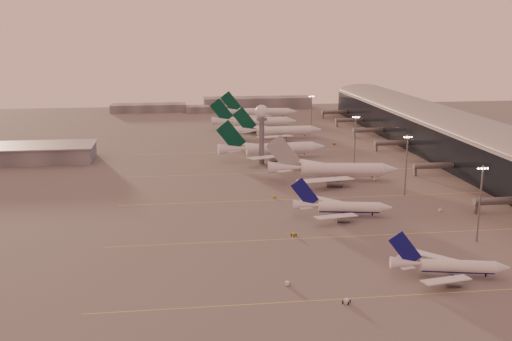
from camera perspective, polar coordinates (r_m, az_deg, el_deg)
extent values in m
plane|color=#5E5B5B|center=(186.67, 4.11, -7.55)|extent=(700.00, 700.00, 0.00)
cube|color=#E8D952|center=(164.80, 17.08, -11.12)|extent=(180.00, 0.25, 0.02)
cube|color=#E8D952|center=(203.43, 11.90, -6.01)|extent=(180.00, 0.25, 0.02)
cube|color=#E8D952|center=(244.24, 8.47, -2.54)|extent=(180.00, 0.25, 0.02)
cube|color=#E8D952|center=(286.32, 6.05, -0.07)|extent=(180.00, 0.25, 0.02)
cube|color=#E8D952|center=(333.96, 4.08, 1.93)|extent=(180.00, 0.25, 0.02)
cube|color=black|center=(320.40, 19.38, 2.34)|extent=(36.00, 360.00, 18.00)
cylinder|color=gray|center=(318.89, 19.51, 3.92)|extent=(10.08, 360.00, 10.08)
cube|color=gray|center=(318.85, 19.51, 3.96)|extent=(40.00, 362.00, 0.80)
cylinder|color=slate|center=(239.02, 22.40, -2.68)|extent=(22.00, 2.80, 2.80)
cube|color=slate|center=(234.90, 20.23, -3.35)|extent=(1.20, 1.20, 4.40)
cylinder|color=slate|center=(289.01, 16.80, 0.46)|extent=(22.00, 2.80, 2.80)
cube|color=slate|center=(285.61, 14.94, -0.04)|extent=(1.20, 1.20, 4.40)
cylinder|color=slate|center=(339.70, 13.00, 2.59)|extent=(22.00, 2.80, 2.80)
cube|color=slate|center=(336.81, 11.39, 2.18)|extent=(1.20, 1.20, 4.40)
cylinder|color=slate|center=(378.69, 10.82, 3.80)|extent=(22.00, 2.80, 2.80)
cube|color=slate|center=(376.10, 9.36, 3.44)|extent=(1.20, 1.20, 4.40)
cylinder|color=slate|center=(418.28, 9.05, 4.78)|extent=(22.00, 2.80, 2.80)
cube|color=slate|center=(415.93, 7.71, 4.46)|extent=(1.20, 1.20, 4.40)
cylinder|color=slate|center=(456.37, 7.65, 5.56)|extent=(22.00, 2.80, 2.80)
cube|color=slate|center=(454.23, 6.41, 5.26)|extent=(1.20, 1.20, 4.40)
cube|color=slate|center=(327.98, -22.17, 1.45)|extent=(80.00, 25.00, 8.00)
cube|color=gray|center=(327.20, -22.23, 2.17)|extent=(82.00, 27.00, 0.60)
cylinder|color=slate|center=(298.66, 0.54, 2.73)|extent=(2.60, 2.60, 22.00)
cylinder|color=slate|center=(296.71, 0.55, 4.91)|extent=(5.20, 5.20, 1.20)
sphere|color=white|center=(296.15, 0.55, 5.66)|extent=(6.40, 6.40, 6.40)
cylinder|color=slate|center=(295.66, 0.55, 6.37)|extent=(0.16, 0.16, 2.00)
cylinder|color=slate|center=(201.99, 20.54, -3.02)|extent=(0.56, 0.56, 25.00)
cube|color=slate|center=(199.08, 20.83, 0.29)|extent=(3.60, 0.25, 0.25)
sphere|color=#FFEABF|center=(198.46, 20.43, 0.17)|extent=(0.56, 0.56, 0.56)
sphere|color=#FFEABF|center=(198.93, 20.69, 0.18)|extent=(0.56, 0.56, 0.56)
sphere|color=#FFEABF|center=(199.40, 20.94, 0.19)|extent=(0.56, 0.56, 0.56)
sphere|color=#FFEABF|center=(199.87, 21.20, 0.19)|extent=(0.56, 0.56, 0.56)
cylinder|color=slate|center=(249.06, 14.12, 0.47)|extent=(0.56, 0.56, 25.00)
cube|color=slate|center=(246.70, 14.28, 3.19)|extent=(3.60, 0.25, 0.25)
sphere|color=#FFEABF|center=(246.23, 13.95, 3.09)|extent=(0.56, 0.56, 0.56)
sphere|color=#FFEABF|center=(246.59, 14.16, 3.10)|extent=(0.56, 0.56, 0.56)
sphere|color=#FFEABF|center=(246.96, 14.38, 3.10)|extent=(0.56, 0.56, 0.56)
sphere|color=#FFEABF|center=(247.33, 14.59, 3.10)|extent=(0.56, 0.56, 0.56)
cylinder|color=slate|center=(298.30, 9.41, 2.83)|extent=(0.56, 0.56, 25.00)
cube|color=slate|center=(296.34, 9.50, 5.11)|extent=(3.60, 0.25, 0.25)
sphere|color=#FFEABF|center=(295.97, 9.22, 5.03)|extent=(0.56, 0.56, 0.56)
sphere|color=#FFEABF|center=(296.25, 9.41, 5.03)|extent=(0.56, 0.56, 0.56)
sphere|color=#FFEABF|center=(296.54, 9.59, 5.03)|extent=(0.56, 0.56, 0.56)
sphere|color=#FFEABF|center=(296.83, 9.78, 5.03)|extent=(0.56, 0.56, 0.56)
cylinder|color=slate|center=(383.72, 5.29, 5.32)|extent=(0.56, 0.56, 25.00)
cube|color=slate|center=(382.20, 5.32, 7.10)|extent=(3.60, 0.25, 0.25)
sphere|color=#FFEABF|center=(381.92, 5.10, 7.04)|extent=(0.56, 0.56, 0.56)
sphere|color=#FFEABF|center=(382.13, 5.25, 7.04)|extent=(0.56, 0.56, 0.56)
sphere|color=#FFEABF|center=(382.35, 5.40, 7.04)|extent=(0.56, 0.56, 0.56)
sphere|color=#FFEABF|center=(382.57, 5.54, 7.04)|extent=(0.56, 0.56, 0.56)
cube|color=slate|center=(495.32, -10.21, 5.91)|extent=(60.00, 18.00, 6.00)
cube|color=slate|center=(508.66, 0.07, 6.49)|extent=(90.00, 20.00, 9.00)
cube|color=slate|center=(485.53, -4.33, 5.88)|extent=(40.00, 15.00, 5.00)
cylinder|color=white|center=(175.06, 18.67, -8.77)|extent=(20.19, 7.65, 3.39)
cylinder|color=#0D0E66|center=(175.34, 18.65, -9.00)|extent=(19.60, 6.64, 2.44)
cone|color=white|center=(178.24, 22.43, -8.69)|extent=(4.50, 4.15, 3.39)
cone|color=white|center=(172.12, 14.05, -8.68)|extent=(8.90, 5.13, 3.39)
cube|color=white|center=(166.68, 17.65, -10.06)|extent=(14.79, 7.05, 1.07)
cylinder|color=gray|center=(169.60, 18.29, -10.26)|extent=(4.25, 2.99, 2.21)
cube|color=gray|center=(169.22, 18.31, -9.96)|extent=(0.31, 0.28, 1.36)
cube|color=white|center=(181.78, 16.55, -7.97)|extent=(13.12, 11.92, 1.07)
cylinder|color=gray|center=(181.05, 17.40, -8.65)|extent=(4.25, 2.99, 2.21)
cube|color=gray|center=(180.70, 17.42, -8.37)|extent=(0.31, 0.28, 1.36)
cube|color=#0D0E66|center=(170.54, 13.99, -7.37)|extent=(9.16, 2.33, 10.11)
cube|color=white|center=(168.57, 14.26, -9.14)|extent=(4.09, 2.30, 0.22)
cube|color=white|center=(175.63, 13.87, -8.18)|extent=(3.92, 3.54, 0.22)
cylinder|color=black|center=(177.86, 21.02, -9.42)|extent=(0.45, 0.45, 0.89)
cylinder|color=black|center=(177.31, 17.96, -9.22)|extent=(1.06, 0.65, 0.98)
cylinder|color=black|center=(173.78, 18.24, -9.71)|extent=(1.06, 0.65, 0.98)
cylinder|color=white|center=(219.47, 8.86, -3.58)|extent=(22.42, 7.84, 3.76)
cylinder|color=#0D0E66|center=(219.72, 8.85, -3.79)|extent=(21.79, 6.72, 2.71)
cone|color=white|center=(221.14, 12.27, -3.60)|extent=(4.91, 4.50, 3.76)
cone|color=white|center=(218.37, 4.76, -3.42)|extent=(9.81, 5.43, 3.76)
cube|color=white|center=(210.40, 7.61, -4.48)|extent=(16.37, 8.27, 1.18)
cylinder|color=gray|center=(213.22, 8.28, -4.74)|extent=(4.66, 3.21, 2.45)
cube|color=gray|center=(212.89, 8.29, -4.47)|extent=(0.34, 0.30, 1.51)
cube|color=white|center=(228.04, 7.29, -3.04)|extent=(14.79, 12.91, 1.18)
cylinder|color=gray|center=(226.65, 7.99, -3.62)|extent=(4.66, 3.21, 2.45)
cube|color=gray|center=(226.34, 8.00, -3.36)|extent=(0.34, 0.30, 1.51)
cube|color=#0D0E66|center=(217.04, 4.66, -2.24)|extent=(10.21, 2.28, 11.22)
cube|color=white|center=(214.25, 4.79, -3.73)|extent=(4.55, 2.67, 0.25)
cube|color=white|center=(222.44, 4.74, -3.07)|extent=(4.39, 3.85, 0.25)
cylinder|color=black|center=(221.21, 11.01, -4.23)|extent=(0.50, 0.50, 0.99)
cylinder|color=black|center=(222.12, 8.33, -4.03)|extent=(1.16, 0.69, 1.09)
cylinder|color=black|center=(217.99, 8.42, -4.38)|extent=(1.16, 0.69, 1.09)
cylinder|color=white|center=(269.93, 8.17, -0.13)|extent=(36.39, 10.48, 5.62)
cylinder|color=white|center=(270.23, 8.16, -0.39)|extent=(35.47, 8.82, 4.05)
cone|color=white|center=(273.64, 12.63, -0.13)|extent=(7.66, 6.52, 5.62)
cone|color=white|center=(267.54, 2.75, 0.03)|extent=(15.71, 7.63, 5.62)
cube|color=white|center=(254.71, 6.64, -1.13)|extent=(26.29, 14.51, 1.67)
cylinder|color=gray|center=(259.19, 7.51, -1.42)|extent=(7.39, 4.57, 3.65)
cube|color=gray|center=(258.86, 7.51, -1.15)|extent=(0.30, 0.26, 2.25)
cube|color=white|center=(283.60, 6.01, 0.40)|extent=(24.43, 19.97, 1.67)
cylinder|color=gray|center=(281.16, 6.95, -0.22)|extent=(7.39, 4.57, 3.65)
cube|color=gray|center=(280.86, 6.96, 0.04)|extent=(0.30, 0.26, 2.25)
cube|color=#939599|center=(266.04, 2.60, 1.42)|extent=(15.47, 2.44, 16.68)
cube|color=white|center=(260.74, 2.74, -0.30)|extent=(7.43, 4.65, 0.23)
cube|color=white|center=(274.26, 2.63, 0.40)|extent=(7.24, 6.04, 0.23)
cylinder|color=black|center=(272.92, 10.99, -0.83)|extent=(0.45, 0.45, 0.91)
cylinder|color=black|center=(272.29, 7.49, -0.72)|extent=(1.05, 0.59, 1.00)
cylinder|color=black|center=(268.46, 7.59, -0.93)|extent=(1.05, 0.59, 1.00)
cylinder|color=white|center=(313.24, 2.27, 1.93)|extent=(35.52, 8.37, 5.68)
cylinder|color=white|center=(313.50, 2.26, 1.70)|extent=(34.70, 6.73, 4.09)
cone|color=white|center=(318.90, 5.93, 2.07)|extent=(7.23, 6.18, 5.68)
cone|color=white|center=(308.09, -2.25, 1.87)|extent=(15.15, 6.80, 5.68)
cube|color=white|center=(297.38, 1.33, 1.11)|extent=(24.74, 18.69, 1.68)
cylinder|color=gray|center=(302.19, 1.98, 0.85)|extent=(7.07, 4.20, 3.69)
cube|color=gray|center=(301.90, 1.98, 1.10)|extent=(0.31, 0.27, 2.27)
cube|color=white|center=(325.66, 0.15, 2.21)|extent=(25.78, 15.65, 1.68)
cylinder|color=gray|center=(323.68, 1.03, 1.72)|extent=(7.07, 4.20, 3.69)
cube|color=gray|center=(323.41, 1.03, 1.95)|extent=(0.31, 0.27, 2.27)
cube|color=#033626|center=(306.67, -2.39, 3.10)|extent=(15.59, 1.54, 16.79)
cube|color=white|center=(301.45, -2.08, 1.63)|extent=(7.17, 5.65, 0.24)
cube|color=white|center=(314.61, -2.50, 2.14)|extent=(7.27, 4.88, 0.24)
cylinder|color=black|center=(317.42, 4.60, 1.40)|extent=(0.49, 0.49, 0.98)
cylinder|color=black|center=(315.34, 1.67, 1.37)|extent=(1.11, 0.57, 1.08)
cylinder|color=black|center=(311.25, 1.85, 1.20)|extent=(1.11, 0.57, 1.08)
cylinder|color=white|center=(368.23, 2.71, 3.65)|extent=(33.71, 6.09, 5.42)
cylinder|color=white|center=(368.44, 2.71, 3.46)|extent=(33.01, 4.56, 3.90)
cone|color=white|center=(372.61, 5.74, 3.72)|extent=(6.61, 5.55, 5.42)
cone|color=white|center=(364.28, -0.98, 3.66)|extent=(14.20, 5.70, 5.42)
cube|color=white|center=(353.20, 1.83, 3.08)|extent=(24.07, 16.82, 1.60)
cylinder|color=gray|center=(357.59, 2.38, 2.84)|extent=(6.57, 3.65, 3.52)
cube|color=gray|center=(357.35, 2.38, 3.04)|extent=(0.28, 0.24, 2.17)
cube|color=white|center=(380.62, 1.07, 3.84)|extent=(24.32, 16.07, 1.60)
cylinder|color=gray|center=(378.46, 1.77, 3.44)|extent=(6.57, 3.65, 3.52)
cube|color=gray|center=(378.23, 1.77, 3.63)|extent=(0.28, 0.24, 2.17)
cube|color=#033626|center=(363.13, -1.10, 4.67)|extent=(14.92, 0.62, 16.04)
cube|color=white|center=(357.87, -0.88, 3.51)|extent=(6.90, 5.14, 0.23)
cube|color=white|center=(370.58, -1.15, 3.85)|extent=(6.93, 4.95, 0.23)
cylinder|color=black|center=(371.49, 4.64, 3.18)|extent=(0.47, 0.47, 0.93)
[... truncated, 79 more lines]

